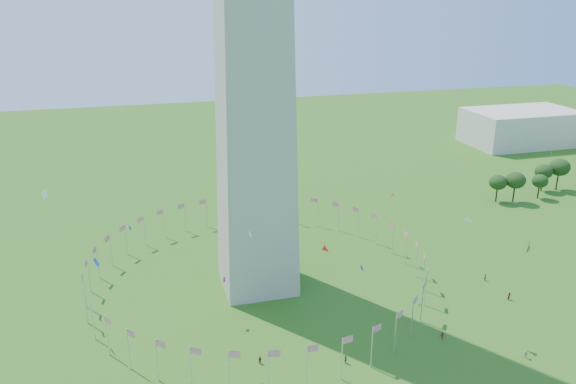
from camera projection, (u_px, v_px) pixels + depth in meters
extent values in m
cylinder|color=silver|center=(407.00, 249.00, 146.83)|extent=(0.24, 0.24, 9.00)
cylinder|color=silver|center=(393.00, 239.00, 152.97)|extent=(0.24, 0.24, 9.00)
cylinder|color=silver|center=(376.00, 230.00, 158.62)|extent=(0.24, 0.24, 9.00)
cylinder|color=silver|center=(358.00, 223.00, 163.61)|extent=(0.24, 0.24, 9.00)
cylinder|color=silver|center=(339.00, 217.00, 167.77)|extent=(0.24, 0.24, 9.00)
cylinder|color=silver|center=(318.00, 213.00, 170.99)|extent=(0.24, 0.24, 9.00)
cylinder|color=silver|center=(296.00, 210.00, 173.17)|extent=(0.24, 0.24, 9.00)
cylinder|color=silver|center=(274.00, 208.00, 174.24)|extent=(0.24, 0.24, 9.00)
cylinder|color=silver|center=(251.00, 209.00, 174.16)|extent=(0.24, 0.24, 9.00)
cylinder|color=silver|center=(229.00, 210.00, 172.95)|extent=(0.24, 0.24, 9.00)
cylinder|color=silver|center=(207.00, 213.00, 170.64)|extent=(0.24, 0.24, 9.00)
cylinder|color=silver|center=(185.00, 217.00, 167.29)|extent=(0.24, 0.24, 9.00)
cylinder|color=silver|center=(164.00, 223.00, 163.01)|extent=(0.24, 0.24, 9.00)
cylinder|color=silver|center=(145.00, 231.00, 157.93)|extent=(0.24, 0.24, 9.00)
cylinder|color=silver|center=(127.00, 240.00, 152.21)|extent=(0.24, 0.24, 9.00)
cylinder|color=silver|center=(111.00, 250.00, 146.01)|extent=(0.24, 0.24, 9.00)
cylinder|color=silver|center=(98.00, 262.00, 139.53)|extent=(0.24, 0.24, 9.00)
cylinder|color=silver|center=(89.00, 276.00, 132.96)|extent=(0.24, 0.24, 9.00)
cylinder|color=silver|center=(85.00, 290.00, 126.50)|extent=(0.24, 0.24, 9.00)
cylinder|color=silver|center=(86.00, 305.00, 120.36)|extent=(0.24, 0.24, 9.00)
cylinder|color=silver|center=(93.00, 321.00, 114.71)|extent=(0.24, 0.24, 9.00)
cylinder|color=silver|center=(107.00, 335.00, 109.72)|extent=(0.24, 0.24, 9.00)
cylinder|color=silver|center=(129.00, 349.00, 105.56)|extent=(0.24, 0.24, 9.00)
cylinder|color=silver|center=(157.00, 360.00, 102.34)|extent=(0.24, 0.24, 9.00)
cylinder|color=silver|center=(191.00, 368.00, 100.16)|extent=(0.24, 0.24, 9.00)
cylinder|color=silver|center=(229.00, 372.00, 99.09)|extent=(0.24, 0.24, 9.00)
cylinder|color=silver|center=(268.00, 372.00, 99.17)|extent=(0.24, 0.24, 9.00)
cylinder|color=silver|center=(307.00, 367.00, 100.38)|extent=(0.24, 0.24, 9.00)
cylinder|color=silver|center=(342.00, 359.00, 102.70)|extent=(0.24, 0.24, 9.00)
cylinder|color=silver|center=(372.00, 347.00, 106.04)|extent=(0.24, 0.24, 9.00)
cylinder|color=silver|center=(395.00, 334.00, 110.32)|extent=(0.24, 0.24, 9.00)
cylinder|color=silver|center=(412.00, 319.00, 115.40)|extent=(0.24, 0.24, 9.00)
cylinder|color=silver|center=(422.00, 303.00, 121.13)|extent=(0.24, 0.24, 9.00)
cylinder|color=silver|center=(426.00, 288.00, 127.32)|extent=(0.24, 0.24, 9.00)
cylinder|color=silver|center=(424.00, 274.00, 133.80)|extent=(0.24, 0.24, 9.00)
cylinder|color=silver|center=(417.00, 261.00, 140.37)|extent=(0.24, 0.24, 9.00)
cube|color=beige|center=(521.00, 127.00, 264.31)|extent=(50.00, 30.00, 16.00)
imported|color=#5A141F|center=(260.00, 360.00, 108.41)|extent=(0.97, 0.97, 1.58)
imported|color=#581420|center=(442.00, 336.00, 115.91)|extent=(1.27, 1.03, 1.72)
imported|color=black|center=(346.00, 359.00, 108.50)|extent=(0.72, 0.66, 1.65)
imported|color=#5C151E|center=(509.00, 296.00, 130.86)|extent=(1.08, 0.94, 1.91)
imported|color=maroon|center=(485.00, 277.00, 139.64)|extent=(0.56, 0.74, 1.85)
imported|color=#75675D|center=(526.00, 354.00, 109.99)|extent=(1.15, 1.29, 1.74)
plane|color=red|center=(325.00, 249.00, 117.73)|extent=(1.05, 2.09, 2.16)
plane|color=green|center=(551.00, 151.00, 87.80)|extent=(1.98, 1.43, 2.26)
plane|color=white|center=(44.00, 195.00, 88.12)|extent=(0.53, 1.75, 1.76)
plane|color=blue|center=(130.00, 228.00, 128.42)|extent=(0.96, 1.77, 1.57)
plane|color=#CC2699|center=(224.00, 280.00, 119.78)|extent=(1.24, 0.63, 1.38)
plane|color=white|center=(250.00, 234.00, 109.73)|extent=(1.79, 0.86, 1.59)
plane|color=yellow|center=(355.00, 169.00, 130.55)|extent=(0.84, 1.12, 1.34)
plane|color=blue|center=(362.00, 268.00, 118.02)|extent=(0.48, 1.56, 1.58)
plane|color=green|center=(364.00, 295.00, 115.35)|extent=(2.05, 0.54, 2.12)
plane|color=blue|center=(96.00, 262.00, 125.24)|extent=(0.99, 1.99, 1.83)
plane|color=orange|center=(393.00, 195.00, 122.25)|extent=(0.90, 0.63, 0.92)
plane|color=yellow|center=(528.00, 248.00, 105.29)|extent=(1.91, 1.43, 2.38)
plane|color=white|center=(468.00, 220.00, 113.01)|extent=(1.70, 2.61, 2.28)
ellipsoid|color=#244818|center=(497.00, 189.00, 191.18)|extent=(6.02, 6.02, 9.40)
ellipsoid|color=#244818|center=(515.00, 187.00, 190.78)|extent=(6.71, 6.71, 10.48)
ellipsoid|color=#244818|center=(539.00, 187.00, 194.45)|extent=(5.45, 5.45, 8.51)
ellipsoid|color=#244818|center=(543.00, 178.00, 201.64)|extent=(6.25, 6.25, 9.76)
ellipsoid|color=#244818|center=(558.00, 175.00, 202.57)|extent=(7.31, 7.31, 11.42)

